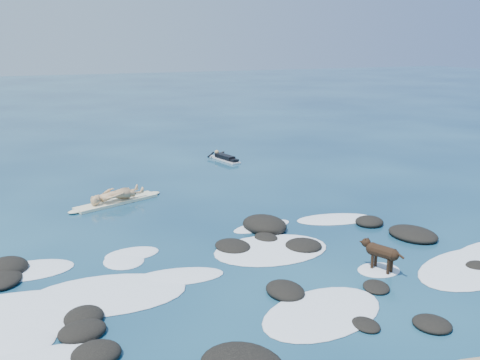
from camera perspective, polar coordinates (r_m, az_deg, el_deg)
name	(u,v)px	position (r m, az deg, el deg)	size (l,w,h in m)	color
ground	(258,251)	(14.64, 1.89, -7.56)	(160.00, 160.00, 0.00)	#0A2642
reef_rocks	(262,271)	(13.21, 2.32, -9.70)	(13.11, 8.22, 0.52)	black
breaking_foam	(233,279)	(12.99, -0.72, -10.54)	(15.43, 7.23, 0.12)	white
standing_surfer_rig	(115,181)	(18.99, -13.16, -0.10)	(3.52, 1.65, 2.07)	#EDE7BD
paddling_surfer_rig	(225,158)	(25.33, -1.66, 2.38)	(1.09, 2.23, 0.39)	silver
dog	(380,251)	(13.66, 14.73, -7.38)	(0.62, 1.19, 0.80)	black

